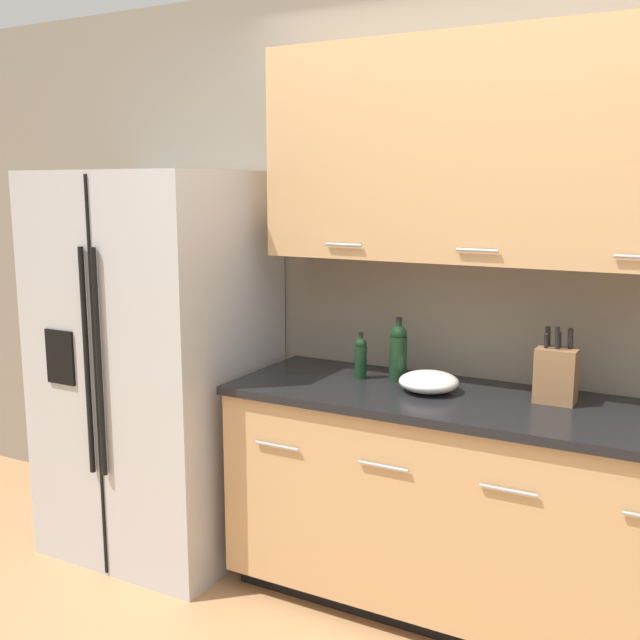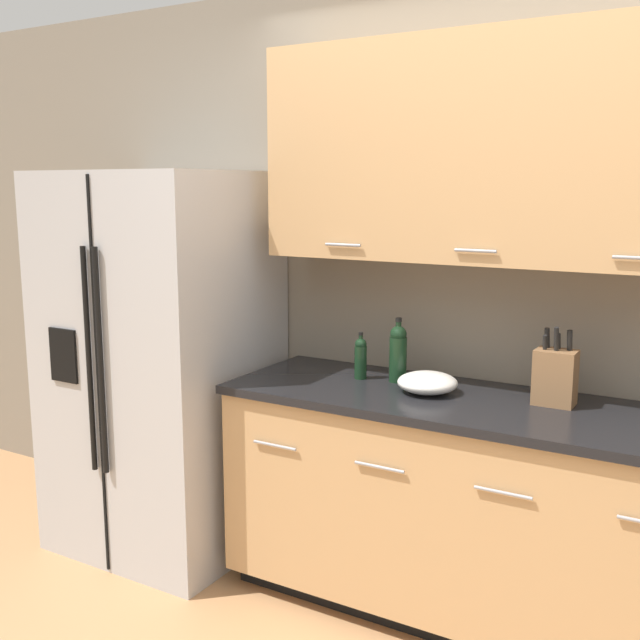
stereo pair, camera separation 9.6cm
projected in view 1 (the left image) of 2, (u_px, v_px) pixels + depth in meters
The scene contains 7 objects.
wall_back at pixel (517, 252), 3.01m from camera, with size 10.00×0.39×2.60m.
counter_unit at pixel (469, 507), 2.97m from camera, with size 1.95×0.64×0.91m.
refrigerator at pixel (158, 364), 3.53m from camera, with size 0.92×0.82×1.78m.
knife_block at pixel (556, 374), 2.82m from camera, with size 0.15×0.11×0.30m.
wine_bottle at pixel (398, 352), 3.13m from camera, with size 0.07×0.07×0.27m.
oil_bottle at pixel (361, 357), 3.18m from camera, with size 0.05×0.05×0.20m.
mixing_bowl at pixel (429, 382), 2.98m from camera, with size 0.24×0.24×0.08m.
Camera 1 is at (0.72, -1.77, 1.72)m, focal length 42.00 mm.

